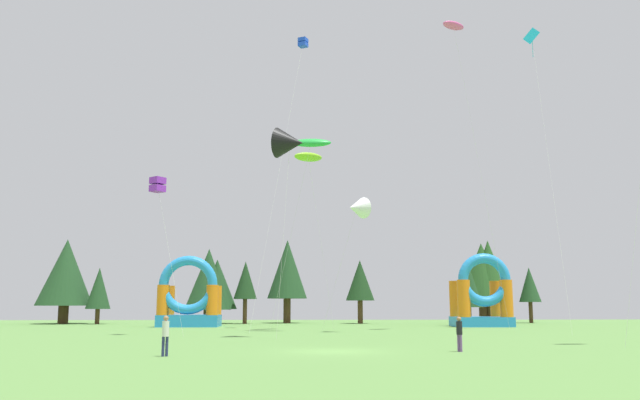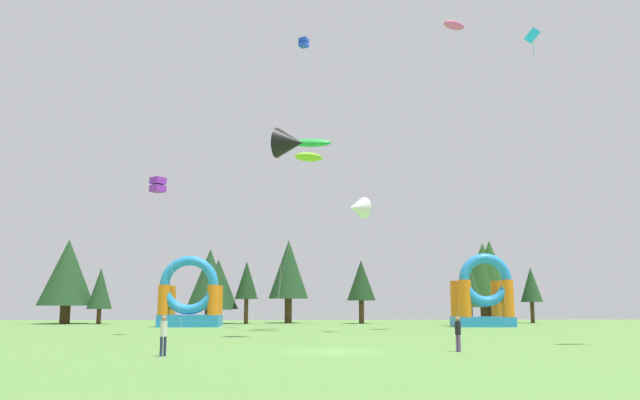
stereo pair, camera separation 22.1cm
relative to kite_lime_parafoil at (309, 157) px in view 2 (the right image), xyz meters
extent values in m
plane|color=#5B8C42|center=(0.60, -24.96, -14.94)|extent=(120.00, 120.00, 0.00)
ellipsoid|color=#8CD826|center=(0.00, 0.00, 0.01)|extent=(3.29, 3.23, 1.22)
cylinder|color=silver|center=(1.17, 1.14, -7.46)|extent=(2.35, 2.30, 14.94)
cone|color=black|center=(-1.58, -12.79, -1.95)|extent=(2.65, 2.68, 2.24)
cylinder|color=silver|center=(-1.95, -13.76, -8.44)|extent=(0.75, 1.96, 12.98)
cube|color=purple|center=(-11.16, -9.00, -4.51)|extent=(1.22, 1.22, 0.48)
cube|color=purple|center=(-11.16, -9.00, -3.93)|extent=(1.22, 1.22, 0.48)
cylinder|color=silver|center=(-9.89, -9.99, -9.58)|extent=(2.55, 2.00, 10.72)
ellipsoid|color=green|center=(0.12, -3.51, 0.41)|extent=(3.58, 2.09, 1.19)
cylinder|color=silver|center=(-1.49, -3.14, -7.26)|extent=(3.25, 0.75, 15.35)
cone|color=white|center=(3.71, -5.24, -5.25)|extent=(2.36, 2.37, 1.81)
cylinder|color=silver|center=(2.40, -3.65, -10.10)|extent=(2.64, 3.19, 9.69)
ellipsoid|color=#EA599E|center=(12.79, -1.97, 11.63)|extent=(2.78, 2.46, 0.92)
cylinder|color=silver|center=(15.37, 0.05, -1.65)|extent=(5.18, 4.05, 26.57)
pyramid|color=#19B7CC|center=(20.36, -0.77, 11.14)|extent=(1.18, 1.38, 1.30)
cylinder|color=#19B7CC|center=(20.28, -0.82, 10.22)|extent=(0.04, 0.04, 1.89)
cylinder|color=silver|center=(19.43, -5.18, -1.88)|extent=(1.73, 8.73, 26.11)
cube|color=blue|center=(-0.48, 2.13, 11.30)|extent=(1.03, 1.03, 0.37)
cube|color=blue|center=(-0.48, 2.13, 11.75)|extent=(1.03, 1.03, 0.37)
cylinder|color=silver|center=(-2.51, -1.85, -1.71)|extent=(4.09, 7.97, 26.46)
cylinder|color=navy|center=(-6.77, -27.53, -14.53)|extent=(0.16, 0.16, 0.82)
cylinder|color=navy|center=(-6.63, -27.45, -14.53)|extent=(0.16, 0.16, 0.82)
cylinder|color=silver|center=(-6.70, -27.49, -13.79)|extent=(0.40, 0.40, 0.65)
sphere|color=#9E704C|center=(-6.70, -27.49, -13.36)|extent=(0.22, 0.22, 0.22)
cylinder|color=#724C8C|center=(6.43, -25.42, -14.55)|extent=(0.16, 0.16, 0.77)
cylinder|color=#724C8C|center=(6.34, -25.30, -14.55)|extent=(0.16, 0.16, 0.77)
cylinder|color=black|center=(6.39, -25.36, -13.86)|extent=(0.38, 0.38, 0.61)
sphere|color=#9E704C|center=(6.39, -25.36, -13.45)|extent=(0.21, 0.21, 0.21)
cube|color=#268CD8|center=(-11.25, 8.48, -14.37)|extent=(5.79, 4.09, 1.12)
cylinder|color=orange|center=(-13.58, 7.00, -12.39)|extent=(1.14, 1.14, 2.84)
cylinder|color=orange|center=(-8.93, 7.00, -12.39)|extent=(1.14, 1.14, 2.84)
cylinder|color=orange|center=(-13.58, 9.95, -12.39)|extent=(1.14, 1.14, 2.84)
cylinder|color=orange|center=(-8.93, 9.95, -12.39)|extent=(1.14, 1.14, 2.84)
torus|color=#268CD8|center=(-11.25, 7.00, -10.98)|extent=(5.56, 0.92, 5.56)
cube|color=#268CD8|center=(17.05, 7.56, -14.47)|extent=(5.32, 4.35, 0.94)
cylinder|color=orange|center=(14.99, 5.99, -12.24)|extent=(1.22, 1.22, 3.51)
cylinder|color=orange|center=(19.10, 5.99, -12.24)|extent=(1.22, 1.22, 3.51)
cylinder|color=orange|center=(14.99, 9.12, -12.24)|extent=(1.22, 1.22, 3.51)
cylinder|color=orange|center=(19.10, 9.12, -12.24)|extent=(1.22, 1.22, 3.51)
torus|color=#268CD8|center=(17.05, 5.99, -10.48)|extent=(5.08, 0.97, 5.08)
cylinder|color=#4C331E|center=(-26.75, 18.54, -13.94)|extent=(1.11, 1.11, 1.98)
cone|color=#1E4221|center=(-26.75, 18.54, -9.25)|extent=(6.15, 6.15, 7.41)
cylinder|color=#4C331E|center=(-22.64, 17.30, -14.12)|extent=(0.48, 0.48, 1.63)
cone|color=#1E4221|center=(-22.64, 17.30, -11.05)|extent=(2.68, 2.68, 4.51)
cylinder|color=#4C331E|center=(-10.72, 17.87, -14.16)|extent=(0.93, 0.93, 1.55)
cone|color=#1E4221|center=(-10.72, 17.87, -10.01)|extent=(5.16, 5.16, 6.77)
cylinder|color=#4C331E|center=(-9.85, 18.61, -14.14)|extent=(0.83, 0.83, 1.60)
cone|color=#1E4221|center=(-9.85, 18.61, -10.55)|extent=(4.62, 4.62, 5.56)
cylinder|color=#4C331E|center=(-6.56, 17.46, -13.58)|extent=(0.47, 0.47, 2.71)
cone|color=#193819|center=(-6.56, 17.46, -10.14)|extent=(2.59, 2.59, 4.18)
cylinder|color=#4C331E|center=(-1.91, 20.08, -13.54)|extent=(0.83, 0.83, 2.79)
cone|color=#1E4221|center=(-1.91, 20.08, -8.75)|extent=(4.60, 4.60, 6.79)
cylinder|color=#4C331E|center=(6.31, 17.69, -13.66)|extent=(0.58, 0.58, 2.55)
cone|color=#193819|center=(6.31, 17.69, -10.11)|extent=(3.22, 3.22, 4.54)
cylinder|color=#4C331E|center=(17.93, 15.16, -14.02)|extent=(0.56, 0.56, 1.82)
cone|color=#1E4221|center=(17.93, 15.16, -10.59)|extent=(3.14, 3.14, 5.04)
cylinder|color=#4C331E|center=(20.88, 19.63, -13.66)|extent=(1.00, 1.00, 2.56)
cone|color=#234C1E|center=(20.88, 19.63, -9.04)|extent=(5.55, 5.55, 6.68)
cylinder|color=#4C331E|center=(21.62, 19.42, -13.56)|extent=(0.88, 0.88, 2.76)
cone|color=#234C1E|center=(21.62, 19.42, -8.78)|extent=(4.87, 4.87, 6.78)
cylinder|color=#4C331E|center=(26.33, 19.28, -13.74)|extent=(0.45, 0.45, 2.39)
cone|color=#1E4221|center=(26.33, 19.28, -10.54)|extent=(2.51, 2.51, 4.01)
camera|label=1|loc=(-1.39, -55.56, -12.75)|focal=36.33mm
camera|label=2|loc=(-1.17, -55.56, -12.75)|focal=36.33mm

